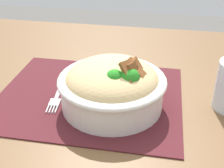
# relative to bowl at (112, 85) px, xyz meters

# --- Properties ---
(table) EXTENTS (1.26, 0.87, 0.73)m
(table) POSITION_rel_bowl_xyz_m (0.08, -0.05, -0.12)
(table) COLOR brown
(table) RESTS_ON ground_plane
(placemat) EXTENTS (0.39, 0.32, 0.00)m
(placemat) POSITION_rel_bowl_xyz_m (0.05, -0.03, -0.05)
(placemat) COLOR #47191E
(placemat) RESTS_ON table
(bowl) EXTENTS (0.22, 0.22, 0.11)m
(bowl) POSITION_rel_bowl_xyz_m (0.00, 0.00, 0.00)
(bowl) COLOR silver
(bowl) RESTS_ON placemat
(fork) EXTENTS (0.03, 0.13, 0.00)m
(fork) POSITION_rel_bowl_xyz_m (0.12, -0.01, -0.05)
(fork) COLOR #B6B6B6
(fork) RESTS_ON placemat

